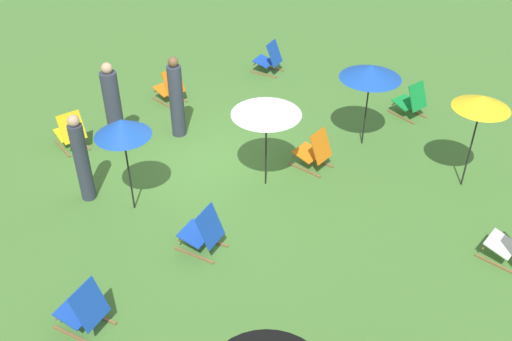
# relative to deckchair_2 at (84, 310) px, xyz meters

# --- Properties ---
(ground_plane) EXTENTS (40.00, 40.00, 0.00)m
(ground_plane) POSITION_rel_deckchair_2_xyz_m (-3.91, -1.71, -0.37)
(ground_plane) COLOR #477A33
(deckchair_2) EXTENTS (0.68, 0.87, 0.83)m
(deckchair_2) POSITION_rel_deckchair_2_xyz_m (0.00, 0.00, 0.00)
(deckchair_2) COLOR olive
(deckchair_2) RESTS_ON ground
(deckchair_3) EXTENTS (0.57, 0.81, 0.83)m
(deckchair_3) POSITION_rel_deckchair_2_xyz_m (-8.39, -0.05, 0.00)
(deckchair_3) COLOR olive
(deckchair_3) RESTS_ON ground
(deckchair_4) EXTENTS (0.54, 0.80, 0.83)m
(deckchair_4) POSITION_rel_deckchair_2_xyz_m (-5.30, -0.29, 0.00)
(deckchair_4) COLOR olive
(deckchair_4) RESTS_ON ground
(deckchair_5) EXTENTS (0.58, 0.82, 0.83)m
(deckchair_5) POSITION_rel_deckchair_2_xyz_m (-2.34, -4.31, 0.00)
(deckchair_5) COLOR olive
(deckchair_5) RESTS_ON ground
(deckchair_7) EXTENTS (0.49, 0.76, 0.83)m
(deckchair_7) POSITION_rel_deckchair_2_xyz_m (-5.02, -4.43, 0.00)
(deckchair_7) COLOR olive
(deckchair_7) RESTS_ON ground
(deckchair_8) EXTENTS (0.53, 0.79, 0.83)m
(deckchair_8) POSITION_rel_deckchair_2_xyz_m (-5.46, 3.63, 0.00)
(deckchair_8) COLOR olive
(deckchair_8) RESTS_ON ground
(deckchair_9) EXTENTS (0.67, 0.86, 0.83)m
(deckchair_9) POSITION_rel_deckchair_2_xyz_m (-7.79, -3.87, 0.00)
(deckchair_9) COLOR olive
(deckchair_9) RESTS_ON ground
(deckchair_11) EXTENTS (0.67, 0.86, 0.83)m
(deckchair_11) POSITION_rel_deckchair_2_xyz_m (-2.22, -0.04, 0.00)
(deckchair_11) COLOR olive
(deckchair_11) RESTS_ON ground
(umbrella_1) EXTENTS (0.95, 0.95, 1.83)m
(umbrella_1) POSITION_rel_deckchair_2_xyz_m (-2.05, -1.76, 1.31)
(umbrella_1) COLOR black
(umbrella_1) RESTS_ON ground
(umbrella_2) EXTENTS (1.25, 1.25, 1.73)m
(umbrella_2) POSITION_rel_deckchair_2_xyz_m (-4.24, -0.58, 1.25)
(umbrella_2) COLOR black
(umbrella_2) RESTS_ON ground
(umbrella_3) EXTENTS (1.22, 1.22, 1.78)m
(umbrella_3) POSITION_rel_deckchair_2_xyz_m (-6.69, -0.12, 1.27)
(umbrella_3) COLOR black
(umbrella_3) RESTS_ON ground
(umbrella_4) EXTENTS (1.00, 1.00, 1.88)m
(umbrella_4) POSITION_rel_deckchair_2_xyz_m (-6.83, 2.09, 1.39)
(umbrella_4) COLOR black
(umbrella_4) RESTS_ON ground
(person_0) EXTENTS (0.43, 0.43, 1.88)m
(person_0) POSITION_rel_deckchair_2_xyz_m (-3.03, -3.66, 0.52)
(person_0) COLOR #333847
(person_0) RESTS_ON ground
(person_1) EXTENTS (0.42, 0.42, 1.79)m
(person_1) POSITION_rel_deckchair_2_xyz_m (-4.22, -3.14, 0.48)
(person_1) COLOR #333847
(person_1) RESTS_ON ground
(person_2) EXTENTS (0.29, 0.29, 1.73)m
(person_2) POSITION_rel_deckchair_2_xyz_m (-1.65, -2.60, 0.47)
(person_2) COLOR #333847
(person_2) RESTS_ON ground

